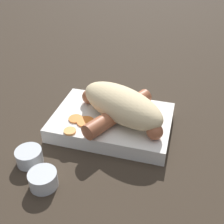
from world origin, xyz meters
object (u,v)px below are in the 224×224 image
object	(u,v)px
sausage	(119,113)
condiment_cup_near	(29,157)
condiment_cup_far	(43,180)
bread_roll	(121,105)
food_tray	(112,122)

from	to	relation	value
sausage	condiment_cup_near	world-z (taller)	sausage
condiment_cup_far	bread_roll	bearing A→B (deg)	63.51
food_tray	condiment_cup_far	world-z (taller)	food_tray
bread_roll	condiment_cup_near	xyz separation A→B (m)	(-0.13, -0.13, -0.05)
sausage	condiment_cup_near	distance (m)	0.19
sausage	condiment_cup_near	size ratio (longest dim) A/B	3.90
bread_roll	sausage	world-z (taller)	bread_roll
bread_roll	condiment_cup_near	bearing A→B (deg)	-135.43
bread_roll	sausage	bearing A→B (deg)	-142.05
sausage	condiment_cup_far	distance (m)	0.19
food_tray	condiment_cup_near	xyz separation A→B (m)	(-0.11, -0.13, -0.00)
food_tray	bread_roll	size ratio (longest dim) A/B	1.15
food_tray	condiment_cup_near	world-z (taller)	food_tray
condiment_cup_near	food_tray	bearing A→B (deg)	49.54
sausage	condiment_cup_near	bearing A→B (deg)	-135.28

